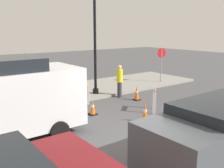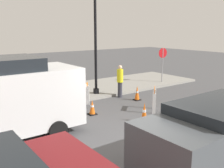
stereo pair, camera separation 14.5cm
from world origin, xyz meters
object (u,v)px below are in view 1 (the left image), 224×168
Objects in this scene: streetlamp_post at (95,9)px; parked_car_1 at (223,129)px; stop_sign at (161,59)px; person_worker at (120,80)px.

parked_car_1 is (-1.37, -7.56, -3.32)m from streetlamp_post.
streetlamp_post reaches higher than parked_car_1.
person_worker is (-4.07, -1.00, -0.65)m from stop_sign.
person_worker is (0.78, -0.94, -3.38)m from streetlamp_post.
parked_car_1 is at bearing 59.39° from stop_sign.
stop_sign is 9.86m from parked_car_1.
person_worker is at bearing 22.43° from stop_sign.
stop_sign reaches higher than person_worker.
person_worker is 6.96m from parked_car_1.
streetlamp_post reaches higher than stop_sign.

